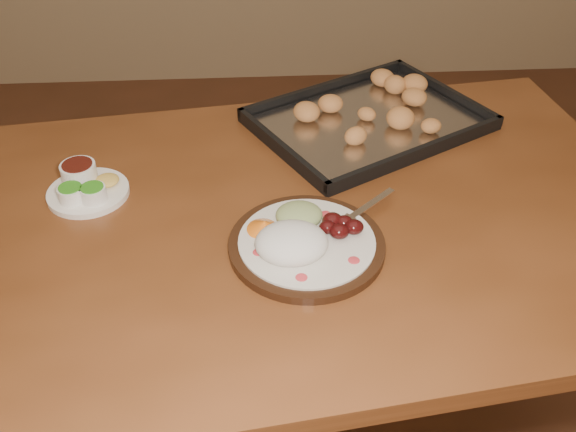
{
  "coord_description": "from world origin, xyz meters",
  "views": [
    {
      "loc": [
        0.07,
        -1.08,
        1.51
      ],
      "look_at": [
        0.13,
        -0.15,
        0.77
      ],
      "focal_mm": 40.0,
      "sensor_mm": 36.0,
      "label": 1
    }
  ],
  "objects": [
    {
      "name": "condiment_saucer",
      "position": [
        -0.27,
        -0.03,
        0.77
      ],
      "size": [
        0.16,
        0.16,
        0.05
      ],
      "rotation": [
        0.0,
        0.0,
        0.27
      ],
      "color": "white",
      "rests_on": "dining_table"
    },
    {
      "name": "ground",
      "position": [
        0.0,
        0.0,
        0.0
      ],
      "size": [
        4.0,
        4.0,
        0.0
      ],
      "primitive_type": "plane",
      "color": "brown",
      "rests_on": "ground"
    },
    {
      "name": "dinner_plate",
      "position": [
        0.15,
        -0.22,
        0.77
      ],
      "size": [
        0.32,
        0.28,
        0.06
      ],
      "rotation": [
        0.0,
        0.0,
        0.53
      ],
      "color": "black",
      "rests_on": "dining_table"
    },
    {
      "name": "dining_table",
      "position": [
        0.11,
        -0.12,
        0.65
      ],
      "size": [
        1.6,
        1.08,
        0.75
      ],
      "rotation": [
        0.0,
        0.0,
        0.13
      ],
      "color": "brown",
      "rests_on": "ground"
    },
    {
      "name": "baking_tray",
      "position": [
        0.33,
        0.21,
        0.77
      ],
      "size": [
        0.61,
        0.56,
        0.05
      ],
      "rotation": [
        0.0,
        0.0,
        0.51
      ],
      "color": "black",
      "rests_on": "dining_table"
    }
  ]
}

